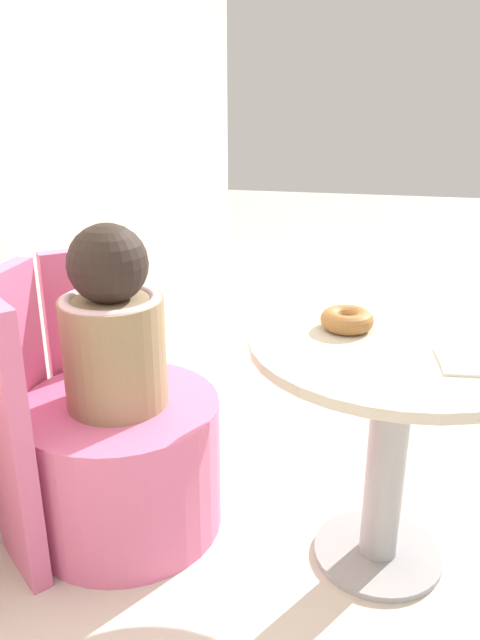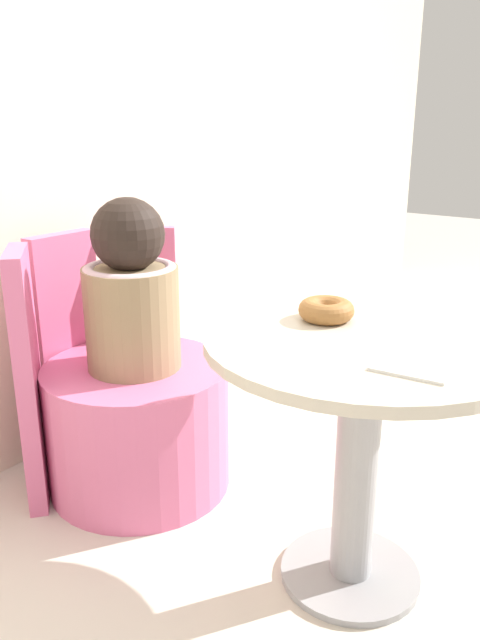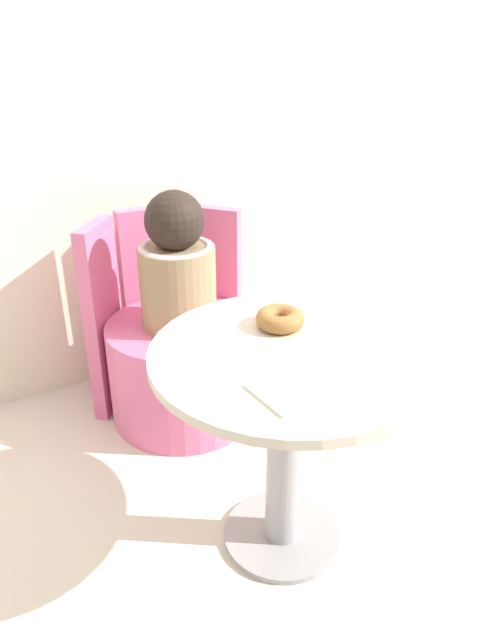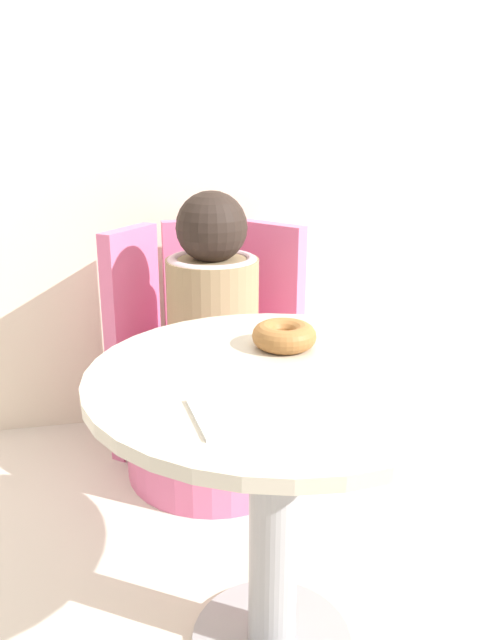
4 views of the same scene
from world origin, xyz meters
The scene contains 8 objects.
ground_plane centered at (0.00, 0.00, 0.00)m, with size 12.00×12.00×0.00m, color beige.
back_wall centered at (0.00, 1.13, 1.20)m, with size 6.00×0.06×2.40m.
round_table centered at (-0.02, -0.01, 0.46)m, with size 0.70×0.70×0.63m.
tub_chair centered at (-0.02, 0.70, 0.19)m, with size 0.54×0.54×0.38m.
booth_backrest centered at (-0.02, 0.93, 0.37)m, with size 0.64×0.24×0.74m.
child_figure centered at (-0.02, 0.70, 0.60)m, with size 0.27×0.27×0.49m.
donut centered at (0.03, 0.11, 0.65)m, with size 0.13×0.13×0.05m.
paper_napkin centered at (-0.12, -0.16, 0.63)m, with size 0.15×0.15×0.01m.
Camera 3 is at (-0.71, -1.02, 1.31)m, focal length 32.00 mm.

